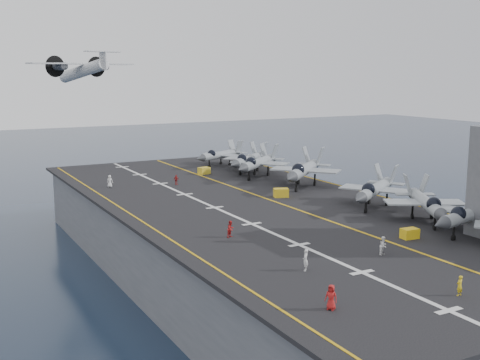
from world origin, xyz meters
name	(u,v)px	position (x,y,z in m)	size (l,w,h in m)	color
ground	(254,275)	(0.00, 0.00, 0.00)	(500.00, 500.00, 0.00)	#142135
hull	(254,241)	(0.00, 0.00, 5.00)	(36.00, 90.00, 10.00)	#56595E
flight_deck	(254,205)	(0.00, 0.00, 10.20)	(38.00, 92.00, 0.40)	black
foul_line	(272,201)	(3.00, 0.00, 10.42)	(0.35, 90.00, 0.02)	gold
landing_centerline	(215,208)	(-6.00, 0.00, 10.42)	(0.50, 90.00, 0.02)	silver
deck_edge_port	(135,217)	(-17.00, 0.00, 10.42)	(0.25, 90.00, 0.02)	gold
deck_edge_stbd	(360,191)	(18.50, 0.00, 10.42)	(0.25, 90.00, 0.02)	gold
fighter_jet_1	(472,213)	(13.20, -25.45, 12.80)	(15.58, 12.18, 4.80)	#9DA4AC
fighter_jet_2	(426,202)	(12.91, -18.90, 12.85)	(15.22, 16.92, 4.90)	#90969E
fighter_jet_3	(375,188)	(12.99, -9.75, 12.92)	(17.46, 16.04, 5.04)	#949DA4
fighter_jet_5	(304,169)	(12.98, 6.88, 13.21)	(19.30, 18.75, 5.62)	gray
fighter_jet_6	(258,162)	(11.24, 18.21, 12.98)	(17.82, 17.00, 5.16)	gray
fighter_jet_7	(249,159)	(12.33, 23.52, 12.84)	(16.84, 16.12, 4.89)	gray
fighter_jet_8	(221,154)	(11.33, 32.62, 12.66)	(15.48, 13.44, 4.52)	#90999F
tow_cart_a	(410,233)	(5.89, -23.58, 10.95)	(1.92, 1.34, 1.09)	yellow
tow_cart_b	(281,193)	(5.49, 1.73, 11.02)	(2.43, 2.03, 1.25)	gold
tow_cart_c	(204,171)	(4.26, 25.20, 11.00)	(2.29, 1.80, 1.21)	gold
crew_0	(331,297)	(-13.64, -35.59, 11.38)	(1.29, 1.41, 1.96)	#B21919
crew_1	(305,260)	(-10.14, -27.12, 11.40)	(1.36, 1.44, 2.00)	silver
crew_2	(231,229)	(-10.87, -13.95, 11.32)	(1.32, 1.15, 1.84)	#B21919
crew_4	(176,180)	(-4.05, 17.91, 11.21)	(1.15, 1.13, 1.61)	red
crew_5	(110,181)	(-14.00, 20.97, 11.36)	(1.37, 1.22, 1.91)	white
crew_6	(460,286)	(-2.83, -38.14, 11.24)	(1.06, 0.75, 1.68)	yellow
crew_7	(383,246)	(-0.69, -26.80, 11.33)	(1.32, 1.12, 1.87)	white
transport_plane	(83,71)	(-10.04, 50.22, 28.47)	(26.57, 21.97, 5.40)	silver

